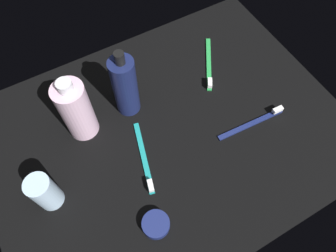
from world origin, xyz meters
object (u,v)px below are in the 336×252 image
at_px(toothbrush_teal, 145,161).
at_px(lotion_bottle, 125,86).
at_px(toothbrush_green, 209,66).
at_px(deodorant_stick, 45,192).
at_px(bodywash_bottle, 76,110).
at_px(cream_tin_left, 156,224).
at_px(toothbrush_navy, 255,122).

bearing_deg(toothbrush_teal, lotion_bottle, -102.55).
distance_m(toothbrush_teal, toothbrush_green, 0.32).
xyz_separation_m(lotion_bottle, toothbrush_green, (-0.24, -0.01, -0.08)).
xyz_separation_m(deodorant_stick, toothbrush_green, (-0.49, -0.14, -0.04)).
height_order(bodywash_bottle, cream_tin_left, bodywash_bottle).
relative_size(toothbrush_green, cream_tin_left, 2.77).
bearing_deg(toothbrush_teal, toothbrush_green, -149.98).
height_order(lotion_bottle, cream_tin_left, lotion_bottle).
xyz_separation_m(toothbrush_teal, cream_tin_left, (0.04, 0.14, 0.00)).
height_order(toothbrush_teal, toothbrush_navy, same).
distance_m(bodywash_bottle, toothbrush_green, 0.37).
bearing_deg(toothbrush_teal, deodorant_stick, -5.28).
relative_size(lotion_bottle, cream_tin_left, 3.38).
distance_m(toothbrush_teal, cream_tin_left, 0.15).
distance_m(bodywash_bottle, toothbrush_teal, 0.19).
bearing_deg(toothbrush_navy, toothbrush_teal, -8.17).
height_order(lotion_bottle, toothbrush_teal, lotion_bottle).
bearing_deg(deodorant_stick, bodywash_bottle, -134.25).
bearing_deg(cream_tin_left, bodywash_bottle, -81.74).
relative_size(bodywash_bottle, toothbrush_green, 1.13).
distance_m(toothbrush_green, cream_tin_left, 0.44).
height_order(deodorant_stick, toothbrush_green, deodorant_stick).
bearing_deg(bodywash_bottle, toothbrush_navy, 152.71).
xyz_separation_m(deodorant_stick, toothbrush_navy, (-0.49, 0.06, -0.04)).
distance_m(toothbrush_teal, toothbrush_navy, 0.28).
distance_m(lotion_bottle, deodorant_stick, 0.28).
bearing_deg(lotion_bottle, toothbrush_navy, 141.97).
xyz_separation_m(toothbrush_teal, toothbrush_navy, (-0.28, 0.04, 0.00)).
xyz_separation_m(lotion_bottle, cream_tin_left, (0.08, 0.29, -0.07)).
distance_m(bodywash_bottle, deodorant_stick, 0.18).
relative_size(deodorant_stick, cream_tin_left, 1.73).
bearing_deg(cream_tin_left, toothbrush_teal, -108.05).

